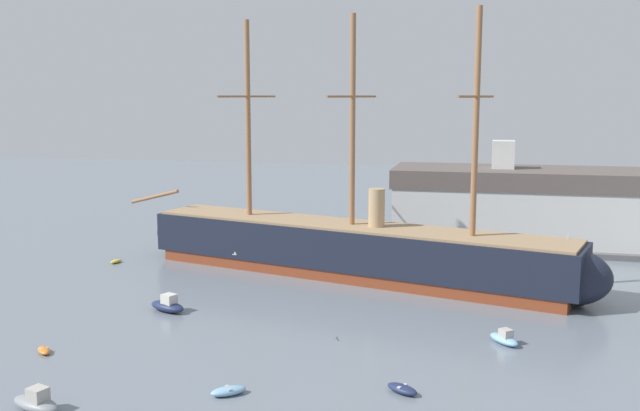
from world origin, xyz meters
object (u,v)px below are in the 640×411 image
object	(u,v)px
dinghy_near_centre	(228,391)
sailboat_far_right	(563,290)
motorboat_alongside_bow	(168,305)
seagull_in_flight	(235,254)
tall_ship	(352,249)
dinghy_mid_right	(402,389)
dinghy_mid_left	(44,350)
dockside_warehouse_right	(540,208)
sailboat_distant_centre	(339,255)
dinghy_far_left	(116,261)
motorboat_foreground_left	(36,402)
motorboat_alongside_stern	(504,338)

from	to	relation	value
dinghy_near_centre	sailboat_far_right	xyz separation A→B (m)	(27.04, 33.95, 0.26)
motorboat_alongside_bow	seagull_in_flight	size ratio (longest dim) A/B	4.34
sailboat_far_right	motorboat_alongside_bow	bearing A→B (deg)	-158.84
tall_ship	dinghy_mid_right	xyz separation A→B (m)	(10.24, -33.62, -3.13)
dinghy_mid_right	dinghy_mid_left	bearing A→B (deg)	177.64
sailboat_far_right	seagull_in_flight	bearing A→B (deg)	-141.23
motorboat_alongside_bow	dockside_warehouse_right	size ratio (longest dim) A/B	0.10
tall_ship	dockside_warehouse_right	bearing A→B (deg)	45.82
dinghy_mid_left	sailboat_distant_centre	size ratio (longest dim) A/B	0.37
dinghy_far_left	sailboat_distant_centre	size ratio (longest dim) A/B	0.36
sailboat_distant_centre	dockside_warehouse_right	xyz separation A→B (m)	(27.23, 15.04, 5.21)
dockside_warehouse_right	motorboat_alongside_bow	bearing A→B (deg)	-132.54
motorboat_foreground_left	seagull_in_flight	size ratio (longest dim) A/B	4.08
sailboat_distant_centre	seagull_in_flight	size ratio (longest dim) A/B	5.20
dinghy_far_left	sailboat_distant_centre	xyz separation A→B (m)	(28.47, 9.67, 0.26)
sailboat_far_right	dockside_warehouse_right	size ratio (longest dim) A/B	0.15
tall_ship	dinghy_mid_left	bearing A→B (deg)	-123.07
tall_ship	motorboat_alongside_stern	size ratio (longest dim) A/B	18.26
dinghy_far_left	dockside_warehouse_right	distance (m)	61.17
dinghy_far_left	dockside_warehouse_right	world-z (taller)	dockside_warehouse_right
tall_ship	dinghy_far_left	world-z (taller)	tall_ship
dinghy_far_left	motorboat_alongside_stern	bearing A→B (deg)	-22.35
dinghy_mid_left	sailboat_far_right	distance (m)	54.33
sailboat_distant_centre	dinghy_near_centre	bearing A→B (deg)	-88.60
motorboat_alongside_stern	sailboat_far_right	world-z (taller)	sailboat_far_right
tall_ship	dockside_warehouse_right	world-z (taller)	tall_ship
motorboat_alongside_stern	dinghy_far_left	distance (m)	53.92
dinghy_near_centre	dockside_warehouse_right	world-z (taller)	dockside_warehouse_right
dinghy_mid_right	seagull_in_flight	size ratio (longest dim) A/B	2.59
dinghy_mid_right	dinghy_near_centre	bearing A→B (deg)	-165.18
seagull_in_flight	tall_ship	bearing A→B (deg)	78.96
dinghy_near_centre	sailboat_distant_centre	distance (m)	46.37
motorboat_foreground_left	sailboat_far_right	size ratio (longest dim) A/B	0.66
seagull_in_flight	dinghy_near_centre	bearing A→B (deg)	-73.45
tall_ship	seagull_in_flight	xyz separation A→B (m)	(-5.28, -27.07, 4.98)
dinghy_far_left	motorboat_alongside_bow	bearing A→B (deg)	-48.80
dinghy_far_left	seagull_in_flight	size ratio (longest dim) A/B	1.86
dinghy_mid_left	seagull_in_flight	world-z (taller)	seagull_in_flight
sailboat_far_right	dockside_warehouse_right	bearing A→B (deg)	91.96
seagull_in_flight	dinghy_mid_left	bearing A→B (deg)	-161.55
motorboat_foreground_left	dinghy_far_left	world-z (taller)	motorboat_foreground_left
sailboat_far_right	seagull_in_flight	distance (m)	39.23
dinghy_near_centre	dinghy_mid_left	bearing A→B (deg)	166.12
motorboat_foreground_left	dinghy_near_centre	xyz separation A→B (m)	(12.33, 5.64, -0.30)
motorboat_foreground_left	dinghy_far_left	distance (m)	45.71
seagull_in_flight	motorboat_alongside_bow	bearing A→B (deg)	141.48
dinghy_near_centre	motorboat_alongside_stern	world-z (taller)	motorboat_alongside_stern
dinghy_far_left	motorboat_foreground_left	bearing A→B (deg)	-67.81
dinghy_far_left	sailboat_distant_centre	world-z (taller)	sailboat_distant_centre
tall_ship	sailboat_far_right	distance (m)	25.03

